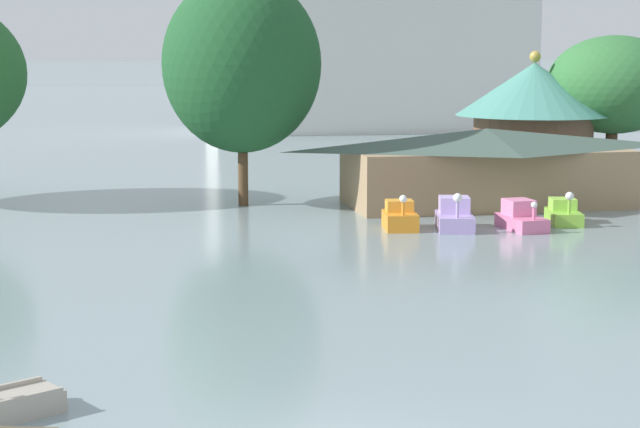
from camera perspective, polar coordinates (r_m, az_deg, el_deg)
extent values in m
cylinder|color=tan|center=(22.20, -16.45, -11.18)|extent=(1.73, 1.02, 0.55)
cube|color=orange|center=(46.32, 4.41, -0.37)|extent=(1.67, 2.37, 0.77)
cube|color=gold|center=(46.49, 4.37, 0.46)|extent=(1.31, 1.14, 0.51)
cylinder|color=orange|center=(45.35, 4.58, 0.27)|extent=(0.14, 0.14, 0.56)
sphere|color=white|center=(45.29, 4.58, 0.83)|extent=(0.34, 0.34, 0.34)
cube|color=#B299D8|center=(46.51, 7.39, -0.43)|extent=(2.12, 2.99, 0.69)
cube|color=#C8ADF0|center=(46.74, 7.37, 0.50)|extent=(1.55, 1.49, 0.73)
cylinder|color=#B299D8|center=(45.34, 7.54, 0.21)|extent=(0.14, 0.14, 0.69)
sphere|color=white|center=(45.26, 7.56, 0.89)|extent=(0.39, 0.39, 0.39)
cube|color=pink|center=(47.03, 11.00, -0.47)|extent=(1.59, 2.85, 0.60)
cube|color=pink|center=(47.23, 10.84, 0.37)|extent=(1.25, 1.33, 0.70)
cylinder|color=pink|center=(45.98, 11.65, 0.00)|extent=(0.14, 0.14, 0.52)
sphere|color=white|center=(45.92, 11.66, 0.50)|extent=(0.28, 0.28, 0.28)
cube|color=#8CCC3F|center=(48.99, 13.22, -0.17)|extent=(1.82, 2.79, 0.60)
cube|color=#A0E24F|center=(49.22, 13.16, 0.54)|extent=(1.33, 1.37, 0.53)
cylinder|color=#8CCC3F|center=(47.90, 13.50, 0.37)|extent=(0.14, 0.14, 0.63)
sphere|color=white|center=(47.83, 13.52, 0.96)|extent=(0.38, 0.38, 0.38)
cube|color=#9E7F5B|center=(53.96, 9.08, 2.01)|extent=(14.04, 6.06, 2.93)
pyramid|color=#42564C|center=(53.76, 9.13, 4.11)|extent=(15.16, 6.97, 1.03)
cylinder|color=brown|center=(65.88, 11.57, 3.61)|extent=(7.31, 7.31, 3.94)
cone|color=teal|center=(65.66, 11.66, 6.73)|extent=(9.60, 9.60, 3.24)
sphere|color=#B7993D|center=(65.63, 11.72, 8.45)|extent=(0.70, 0.70, 0.70)
cylinder|color=brown|center=(53.44, -4.24, 1.93)|extent=(0.51, 0.51, 2.73)
ellipsoid|color=#1E5128|center=(53.06, -4.31, 8.21)|extent=(8.04, 8.04, 8.97)
cylinder|color=brown|center=(67.33, 15.65, 3.08)|extent=(0.72, 0.72, 2.79)
ellipsoid|color=#337038|center=(67.06, 15.81, 6.84)|extent=(8.23, 8.23, 6.04)
cube|color=silver|center=(105.60, 2.64, 11.19)|extent=(31.57, 12.72, 24.19)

